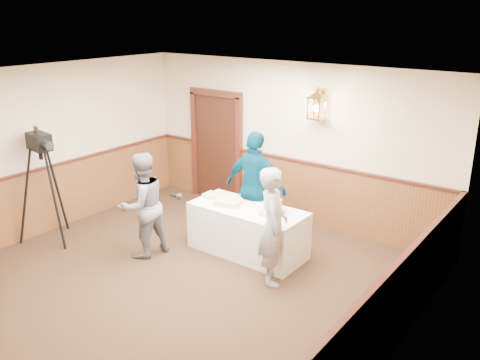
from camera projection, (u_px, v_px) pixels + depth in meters
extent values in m
plane|color=#302013|center=(147.00, 299.00, 6.67)|extent=(7.00, 7.00, 0.00)
cube|color=beige|center=(289.00, 143.00, 8.88)|extent=(6.00, 0.02, 2.80)
cube|color=beige|center=(8.00, 159.00, 7.92)|extent=(0.02, 7.00, 2.80)
cube|color=beige|center=(373.00, 271.00, 4.52)|extent=(0.02, 7.00, 2.80)
cube|color=white|center=(133.00, 85.00, 5.77)|extent=(6.00, 7.00, 0.02)
cube|color=brown|center=(287.00, 189.00, 9.14)|extent=(5.98, 0.04, 1.10)
cube|color=brown|center=(16.00, 210.00, 8.18)|extent=(0.04, 6.98, 1.10)
cube|color=brown|center=(363.00, 350.00, 4.81)|extent=(0.04, 6.98, 1.10)
cube|color=#431A11|center=(288.00, 159.00, 8.95)|extent=(5.98, 0.07, 0.04)
cube|color=black|center=(217.00, 149.00, 9.86)|extent=(1.00, 0.06, 2.10)
cube|color=white|center=(248.00, 230.00, 7.85)|extent=(1.80, 0.80, 0.75)
cube|color=beige|center=(273.00, 211.00, 7.50)|extent=(0.41, 0.41, 0.07)
cylinder|color=red|center=(273.00, 204.00, 7.46)|extent=(0.27, 0.27, 0.16)
cylinder|color=navy|center=(273.00, 195.00, 7.42)|extent=(0.19, 0.19, 0.12)
cube|color=#E8E28B|center=(228.00, 202.00, 7.84)|extent=(0.47, 0.41, 0.08)
cube|color=#9BC68C|center=(213.00, 196.00, 8.13)|extent=(0.29, 0.24, 0.07)
imported|color=slate|center=(142.00, 205.00, 7.65)|extent=(0.74, 0.88, 1.63)
cylinder|color=black|center=(175.00, 196.00, 6.74)|extent=(0.23, 0.12, 0.09)
sphere|color=black|center=(179.00, 197.00, 6.63)|extent=(0.08, 0.08, 0.08)
imported|color=#939498|center=(273.00, 226.00, 6.87)|extent=(0.67, 0.73, 1.66)
imported|color=#023450|center=(256.00, 188.00, 8.10)|extent=(1.10, 0.52, 1.83)
cube|color=black|center=(39.00, 142.00, 7.85)|extent=(0.47, 0.31, 0.26)
cylinder|color=black|center=(47.00, 145.00, 7.66)|extent=(0.19, 0.16, 0.13)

